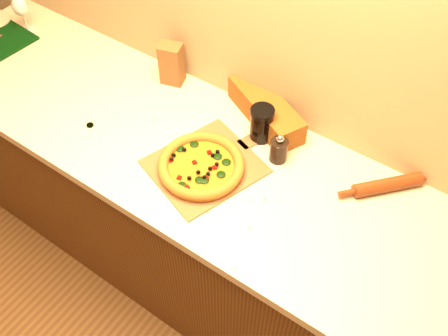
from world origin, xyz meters
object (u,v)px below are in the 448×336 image
wine_glass (20,7)px  pepper_grinder (279,150)px  pizza (201,166)px  rolling_pin (387,185)px  dark_jar (262,124)px  pizza_peel (208,164)px

wine_glass → pepper_grinder: bearing=-0.7°
pizza → rolling_pin: size_ratio=1.11×
pepper_grinder → wine_glass: bearing=179.3°
pizza → wine_glass: wine_glass is taller
dark_jar → pepper_grinder: bearing=-27.2°
pizza_peel → dark_jar: 0.24m
pizza_peel → pizza: (-0.00, -0.03, 0.02)m
dark_jar → pizza: bearing=-108.4°
wine_glass → dark_jar: 1.23m
rolling_pin → dark_jar: 0.48m
dark_jar → pizza_peel: bearing=-109.9°
pizza → dark_jar: (0.08, 0.25, 0.04)m
pizza → dark_jar: dark_jar is taller
rolling_pin → pepper_grinder: bearing=-166.2°
pizza → wine_glass: (-1.14, 0.22, 0.09)m
pizza_peel → wine_glass: size_ratio=3.02×
pizza → wine_glass: bearing=169.3°
pepper_grinder → wine_glass: wine_glass is taller
pizza_peel → dark_jar: (0.08, 0.22, 0.07)m
pepper_grinder → rolling_pin: 0.38m
pizza_peel → pepper_grinder: pepper_grinder is taller
pizza_peel → wine_glass: 1.17m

